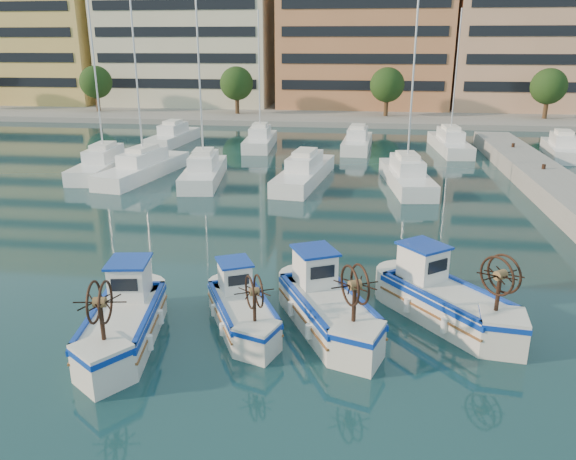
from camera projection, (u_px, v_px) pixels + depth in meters
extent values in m
plane|color=#1A4246|center=(303.00, 348.00, 17.08)|extent=(300.00, 300.00, 0.00)
cube|color=gray|center=(354.00, 106.00, 79.97)|extent=(180.00, 40.00, 0.60)
cube|color=#DAB35D|center=(20.00, 15.00, 80.32)|extent=(24.00, 14.00, 24.00)
cube|color=beige|center=(190.00, 26.00, 77.61)|extent=(23.00, 14.00, 21.00)
cube|color=black|center=(173.00, 24.00, 71.03)|extent=(21.16, 0.12, 18.90)
cube|color=#C87C4D|center=(365.00, 9.00, 73.92)|extent=(22.00, 14.00, 25.00)
cube|color=black|center=(365.00, 6.00, 67.34)|extent=(20.24, 0.12, 22.50)
cube|color=tan|center=(546.00, 20.00, 71.46)|extent=(23.00, 14.00, 22.00)
cube|color=black|center=(564.00, 18.00, 64.88)|extent=(21.16, 0.12, 19.80)
cylinder|color=#3F2B19|center=(98.00, 104.00, 70.98)|extent=(0.50, 0.50, 3.00)
sphere|color=#224117|center=(96.00, 82.00, 70.13)|extent=(4.00, 4.00, 4.00)
cylinder|color=#3F2B19|center=(237.00, 106.00, 68.69)|extent=(0.50, 0.50, 3.00)
sphere|color=#224117|center=(237.00, 83.00, 67.83)|extent=(4.00, 4.00, 4.00)
cylinder|color=#3F2B19|center=(386.00, 108.00, 66.39)|extent=(0.50, 0.50, 3.00)
sphere|color=#224117|center=(387.00, 85.00, 65.54)|extent=(4.00, 4.00, 4.00)
cylinder|color=#3F2B19|center=(545.00, 111.00, 64.10)|extent=(0.50, 0.50, 3.00)
sphere|color=#224117|center=(549.00, 86.00, 63.24)|extent=(4.00, 4.00, 4.00)
cube|color=white|center=(105.00, 166.00, 39.86)|extent=(2.75, 8.80, 1.00)
cylinder|color=silver|center=(97.00, 87.00, 38.12)|extent=(0.12, 0.12, 11.00)
cube|color=white|center=(144.00, 170.00, 38.70)|extent=(3.66, 9.71, 1.00)
cylinder|color=silver|center=(137.00, 88.00, 36.96)|extent=(0.12, 0.12, 11.00)
cube|color=white|center=(204.00, 174.00, 37.54)|extent=(3.25, 8.30, 1.00)
cylinder|color=silver|center=(200.00, 90.00, 35.80)|extent=(0.12, 0.12, 11.00)
cube|color=white|center=(305.00, 175.00, 37.34)|extent=(3.42, 9.82, 1.00)
cube|color=white|center=(406.00, 178.00, 36.28)|extent=(3.31, 8.85, 1.00)
cylinder|color=silver|center=(412.00, 91.00, 34.54)|extent=(0.12, 0.12, 11.00)
cube|color=white|center=(174.00, 138.00, 51.61)|extent=(2.79, 8.09, 1.00)
cube|color=white|center=(260.00, 142.00, 49.73)|extent=(2.59, 7.78, 1.00)
cylinder|color=silver|center=(259.00, 78.00, 47.99)|extent=(0.12, 0.12, 11.00)
cube|color=white|center=(357.00, 144.00, 48.82)|extent=(2.62, 7.78, 1.00)
cube|color=white|center=(449.00, 145.00, 48.24)|extent=(2.87, 9.25, 1.00)
cylinder|color=silver|center=(455.00, 79.00, 46.50)|extent=(0.12, 0.12, 11.00)
cube|color=white|center=(561.00, 151.00, 45.73)|extent=(3.22, 7.90, 1.00)
cube|color=silver|center=(123.00, 328.00, 17.16)|extent=(2.46, 4.48, 1.06)
cube|color=#0B2E9A|center=(122.00, 316.00, 17.03)|extent=(2.54, 4.62, 0.16)
cube|color=blue|center=(122.00, 318.00, 17.05)|extent=(2.00, 4.00, 0.06)
cube|color=white|center=(130.00, 279.00, 17.97)|extent=(1.30, 1.47, 1.11)
cube|color=#0B2E9A|center=(128.00, 262.00, 17.78)|extent=(1.48, 1.65, 0.08)
cylinder|color=#331E14|center=(102.00, 323.00, 15.08)|extent=(0.12, 0.12, 1.17)
cylinder|color=brown|center=(100.00, 302.00, 14.88)|extent=(0.36, 0.33, 0.28)
torus|color=#331E14|center=(94.00, 302.00, 14.88)|extent=(0.25, 1.18, 1.18)
torus|color=#331E14|center=(105.00, 302.00, 14.88)|extent=(0.25, 1.18, 1.18)
cube|color=silver|center=(243.00, 314.00, 18.19)|extent=(2.98, 3.93, 0.91)
cube|color=#0B2E9A|center=(243.00, 305.00, 18.08)|extent=(3.07, 4.05, 0.14)
cube|color=blue|center=(243.00, 306.00, 18.09)|extent=(2.51, 3.46, 0.05)
cube|color=white|center=(235.00, 276.00, 18.83)|extent=(1.34, 1.42, 0.95)
cube|color=#0B2E9A|center=(234.00, 262.00, 18.66)|extent=(1.52, 1.59, 0.07)
cylinder|color=#331E14|center=(255.00, 308.00, 16.49)|extent=(0.10, 0.10, 1.00)
cylinder|color=brown|center=(254.00, 292.00, 16.32)|extent=(0.35, 0.34, 0.24)
torus|color=#331E14|center=(250.00, 292.00, 16.28)|extent=(0.49, 0.93, 1.01)
torus|color=#331E14|center=(258.00, 291.00, 16.36)|extent=(0.49, 0.93, 1.01)
cube|color=silver|center=(328.00, 313.00, 18.07)|extent=(3.59, 4.71, 1.08)
cube|color=#0B2E9A|center=(329.00, 302.00, 17.93)|extent=(3.70, 4.85, 0.17)
cube|color=blue|center=(328.00, 304.00, 17.96)|extent=(3.03, 4.14, 0.06)
cube|color=white|center=(315.00, 268.00, 18.83)|extent=(1.61, 1.71, 1.14)
cube|color=#0B2E9A|center=(315.00, 250.00, 18.63)|extent=(1.82, 1.91, 0.08)
cylinder|color=#331E14|center=(354.00, 305.00, 16.03)|extent=(0.12, 0.12, 1.20)
cylinder|color=brown|center=(355.00, 285.00, 15.83)|extent=(0.42, 0.41, 0.29)
torus|color=#331E14|center=(350.00, 286.00, 15.78)|extent=(0.60, 1.11, 1.21)
torus|color=#331E14|center=(360.00, 284.00, 15.88)|extent=(0.60, 1.11, 1.21)
cube|color=silver|center=(447.00, 306.00, 18.54)|extent=(4.22, 4.59, 1.10)
cube|color=#0B2E9A|center=(448.00, 295.00, 18.41)|extent=(4.34, 4.73, 0.17)
cube|color=blue|center=(448.00, 297.00, 18.43)|extent=(3.62, 3.99, 0.06)
cube|color=white|center=(423.00, 263.00, 19.20)|extent=(1.75, 1.78, 1.15)
cube|color=#0B2E9A|center=(424.00, 245.00, 19.00)|extent=(1.97, 2.00, 0.08)
cylinder|color=#331E14|center=(498.00, 295.00, 16.65)|extent=(0.13, 0.13, 1.21)
cylinder|color=brown|center=(500.00, 275.00, 16.45)|extent=(0.44, 0.44, 0.29)
torus|color=#331E14|center=(497.00, 276.00, 16.37)|extent=(0.82, 1.00, 1.22)
torus|color=#331E14|center=(504.00, 274.00, 16.52)|extent=(0.82, 1.00, 1.22)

